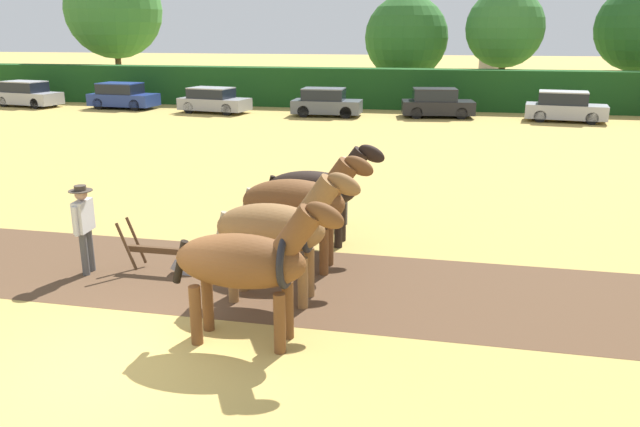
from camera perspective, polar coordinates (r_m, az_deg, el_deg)
ground_plane at (r=9.56m, az=-18.03°, el=-13.28°), size 240.00×240.00×0.00m
plowed_furrow_strip at (r=13.07m, az=-16.36°, el=-4.93°), size 20.31×3.73×0.01m
hedgerow at (r=39.22m, az=5.23°, el=11.33°), size 55.72×1.72×2.39m
tree_far_left at (r=50.89m, az=-18.35°, el=17.26°), size 7.08×7.08×9.63m
tree_left at (r=44.78m, az=7.88°, el=15.64°), size 5.69×5.69×6.99m
tree_center_left at (r=43.74m, az=16.56°, el=15.92°), size 5.04×5.04×7.28m
tree_center at (r=45.33m, az=27.17°, el=14.85°), size 5.38×5.38×7.46m
draft_horse_lead_left at (r=9.34m, az=-6.59°, el=-4.38°), size 2.73×0.87×2.37m
draft_horse_lead_right at (r=10.77m, az=-3.92°, el=-1.35°), size 2.69×0.93×2.44m
draft_horse_trail_left at (r=12.25m, az=-1.94°, el=1.01°), size 2.76×0.99×2.42m
draft_horse_trail_right at (r=13.78m, az=-0.29°, el=2.28°), size 2.78×0.86×2.35m
plow at (r=12.69m, az=-14.01°, el=-3.88°), size 1.53×0.46×1.13m
farmer_at_plow at (r=12.88m, az=-20.78°, el=-0.72°), size 0.45×0.68×1.78m
farmer_beside_team at (r=15.28m, az=2.18°, el=2.64°), size 0.40×0.61×1.68m
parked_car_far_left at (r=43.89m, az=-25.20°, el=9.82°), size 4.50×2.49×1.58m
parked_car_left at (r=40.61m, az=-17.60°, el=10.19°), size 4.21×2.13×1.56m
parked_car_center_left at (r=37.25m, az=-9.71°, el=10.14°), size 4.27×2.43×1.45m
parked_car_center at (r=35.26m, az=0.54°, el=10.09°), size 3.84×1.81×1.55m
parked_car_center_right at (r=35.44m, az=10.62°, el=9.86°), size 4.08×2.28×1.57m
parked_car_right at (r=35.48m, az=21.48°, el=9.03°), size 4.23×2.25×1.58m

